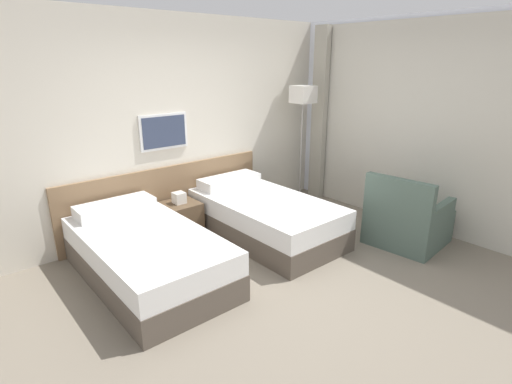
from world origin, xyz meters
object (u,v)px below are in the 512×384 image
nightstand (180,218)px  floor_lamp (303,102)px  bed_near_door (147,255)px  bed_near_window (264,217)px  armchair (407,222)px

nightstand → floor_lamp: size_ratio=0.32×
bed_near_door → bed_near_window: bearing=0.0°
nightstand → floor_lamp: (2.05, -0.14, 1.34)m
bed_near_door → armchair: armchair is taller
floor_lamp → armchair: floor_lamp is taller
floor_lamp → bed_near_window: bearing=-155.3°
bed_near_window → floor_lamp: floor_lamp is taller
bed_near_door → nightstand: 1.07m
bed_near_door → nightstand: bearing=41.6°
bed_near_window → armchair: size_ratio=2.18×
armchair → bed_near_window: bearing=37.2°
bed_near_window → floor_lamp: bearing=24.7°
bed_near_window → armchair: 1.74m
nightstand → armchair: bearing=-45.1°
bed_near_door → floor_lamp: floor_lamp is taller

